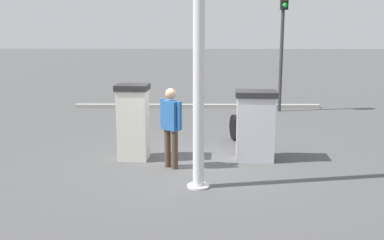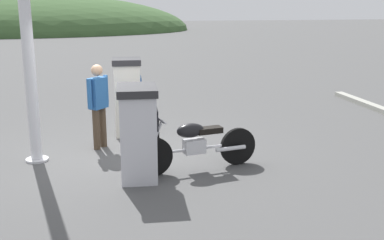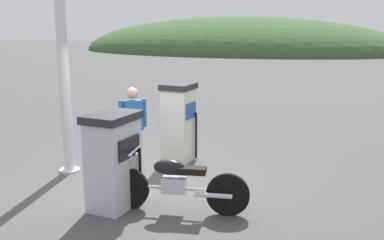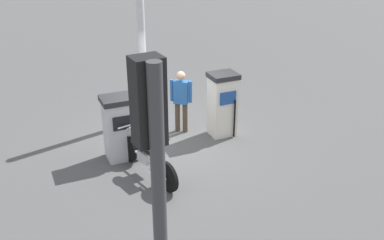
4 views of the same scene
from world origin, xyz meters
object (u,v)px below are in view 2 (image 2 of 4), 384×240
(attendant_person, at_px, (98,101))
(canopy_support_pole, at_px, (27,43))
(motorcycle_near_pump, at_px, (195,144))
(fuel_pump_far, at_px, (128,97))
(fuel_pump_near, at_px, (138,132))

(attendant_person, distance_m, canopy_support_pole, 1.72)
(motorcycle_near_pump, bearing_deg, attendant_person, 134.49)
(fuel_pump_far, height_order, canopy_support_pole, canopy_support_pole)
(attendant_person, bearing_deg, canopy_support_pole, -153.40)
(fuel_pump_far, distance_m, attendant_person, 1.06)
(fuel_pump_near, bearing_deg, canopy_support_pole, 145.32)
(motorcycle_near_pump, bearing_deg, fuel_pump_near, -170.21)
(fuel_pump_far, relative_size, motorcycle_near_pump, 0.75)
(motorcycle_near_pump, xyz_separation_m, canopy_support_pole, (-2.70, 1.04, 1.64))
(fuel_pump_near, relative_size, attendant_person, 0.92)
(motorcycle_near_pump, distance_m, canopy_support_pole, 3.32)
(fuel_pump_far, bearing_deg, fuel_pump_near, -90.00)
(fuel_pump_near, xyz_separation_m, attendant_person, (-0.61, 1.77, 0.17))
(fuel_pump_near, xyz_separation_m, fuel_pump_far, (0.00, 2.62, 0.06))
(fuel_pump_far, xyz_separation_m, attendant_person, (-0.61, -0.86, 0.11))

